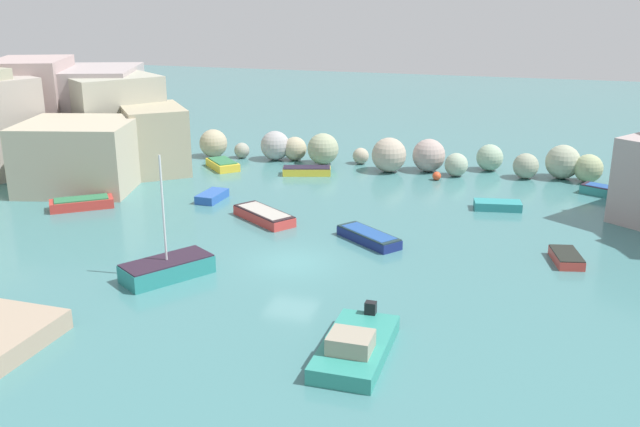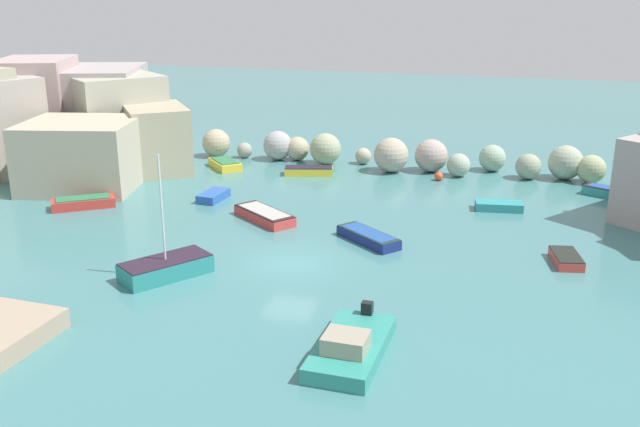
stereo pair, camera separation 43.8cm
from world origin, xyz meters
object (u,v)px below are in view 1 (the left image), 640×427
moored_boat_2 (355,347)px  moored_boat_6 (307,171)px  moored_boat_1 (369,237)px  moored_boat_9 (566,258)px  moored_boat_8 (498,205)px  channel_buoy (437,176)px  moored_boat_10 (223,164)px  moored_boat_3 (82,203)px  moored_boat_7 (264,215)px  moored_boat_5 (167,268)px  moored_boat_4 (212,196)px  moored_boat_0 (615,193)px

moored_boat_2 → moored_boat_6: (-9.67, 24.78, -0.12)m
moored_boat_1 → moored_boat_9: size_ratio=1.49×
moored_boat_1 → moored_boat_9: 10.02m
moored_boat_6 → moored_boat_8: 14.49m
moored_boat_2 → moored_boat_9: bearing=147.7°
channel_buoy → moored_boat_1: size_ratio=0.16×
moored_boat_6 → moored_boat_10: size_ratio=1.09×
moored_boat_1 → moored_boat_2: 12.40m
moored_boat_9 → moored_boat_6: bearing=-138.5°
moored_boat_3 → moored_boat_7: 11.61m
moored_boat_2 → moored_boat_5: 11.27m
moored_boat_4 → moored_boat_10: size_ratio=0.75×
moored_boat_0 → moored_boat_3: 33.73m
moored_boat_0 → moored_boat_3: bearing=46.2°
moored_boat_7 → moored_boat_4: bearing=3.3°
moored_boat_6 → moored_boat_8: size_ratio=1.23×
moored_boat_8 → moored_boat_7: bearing=15.8°
moored_boat_1 → moored_boat_2: (2.24, -12.20, 0.11)m
moored_boat_8 → moored_boat_6: bearing=-28.2°
moored_boat_3 → moored_boat_6: moored_boat_3 is taller
moored_boat_4 → moored_boat_0: bearing=-69.5°
moored_boat_5 → moored_boat_6: 20.01m
moored_boat_0 → moored_boat_8: 8.55m
moored_boat_4 → moored_boat_9: size_ratio=0.95×
moored_boat_0 → moored_boat_5: moored_boat_5 is taller
moored_boat_3 → moored_boat_5: (10.26, -8.28, 0.14)m
moored_boat_0 → moored_boat_6: size_ratio=1.19×
moored_boat_3 → moored_boat_7: bearing=147.6°
moored_boat_5 → moored_boat_3: bearing=-95.3°
channel_buoy → moored_boat_6: channel_buoy is taller
moored_boat_5 → moored_boat_10: (-6.06, 19.98, -0.16)m
moored_boat_7 → moored_boat_10: moored_boat_10 is taller
moored_boat_3 → moored_boat_9: size_ratio=1.45×
moored_boat_5 → moored_boat_8: moored_boat_5 is taller
channel_buoy → moored_boat_3: 23.79m
moored_boat_2 → moored_boat_3: size_ratio=1.33×
moored_boat_4 → moored_boat_10: (-2.74, 7.83, 0.05)m
channel_buoy → moored_boat_7: size_ratio=0.14×
moored_boat_7 → moored_boat_9: size_ratio=1.67×
moored_boat_6 → moored_boat_5: bearing=72.3°
moored_boat_3 → moored_boat_9: bearing=140.9°
moored_boat_9 → moored_boat_8: bearing=-167.4°
moored_boat_2 → moored_boat_4: bearing=-140.9°
channel_buoy → moored_boat_8: channel_buoy is taller
channel_buoy → moored_boat_10: bearing=-175.8°
moored_boat_4 → moored_boat_6: bearing=-23.4°
moored_boat_6 → moored_boat_10: 6.59m
channel_buoy → moored_boat_4: (-13.07, -8.99, -0.04)m
moored_boat_2 → moored_boat_8: size_ratio=1.71×
channel_buoy → moored_boat_7: bearing=-125.3°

